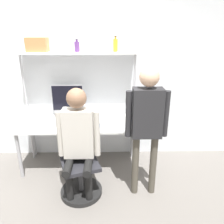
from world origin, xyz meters
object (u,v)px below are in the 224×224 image
object	(u,v)px
monitor	(68,100)
office_chair	(80,173)
laptop	(82,123)
bottle_amber	(115,45)
storage_box	(37,45)
bottle_purple	(77,46)
person_seated	(78,136)
cell_phone	(98,126)
person_standing	(147,118)

from	to	relation	value
monitor	office_chair	xyz separation A→B (m)	(0.26, -0.90, -0.76)
laptop	bottle_amber	bearing A→B (deg)	35.77
office_chair	storage_box	xyz separation A→B (m)	(-0.64, 0.87, 1.61)
storage_box	bottle_purple	bearing A→B (deg)	0.00
laptop	bottle_purple	xyz separation A→B (m)	(-0.06, 0.37, 1.06)
monitor	bottle_amber	bearing A→B (deg)	-2.00
office_chair	person_seated	xyz separation A→B (m)	(0.01, -0.04, 0.58)
bottle_purple	bottle_amber	xyz separation A→B (m)	(0.56, 0.00, 0.02)
laptop	cell_phone	xyz separation A→B (m)	(0.24, -0.01, -0.05)
bottle_purple	bottle_amber	distance (m)	0.56
monitor	person_seated	world-z (taller)	person_seated
office_chair	bottle_amber	xyz separation A→B (m)	(0.50, 0.87, 1.60)
monitor	laptop	size ratio (longest dim) A/B	1.65
monitor	office_chair	size ratio (longest dim) A/B	0.57
bottle_purple	storage_box	distance (m)	0.58
person_standing	laptop	bearing A→B (deg)	148.52
cell_phone	storage_box	xyz separation A→B (m)	(-0.87, 0.37, 1.13)
monitor	cell_phone	size ratio (longest dim) A/B	3.56
office_chair	storage_box	bearing A→B (deg)	126.38
person_seated	person_standing	bearing A→B (deg)	1.35
bottle_amber	storage_box	world-z (taller)	bottle_amber
office_chair	bottle_purple	bearing A→B (deg)	94.37
bottle_purple	storage_box	size ratio (longest dim) A/B	0.60
storage_box	monitor	bearing A→B (deg)	4.02
person_standing	bottle_purple	xyz separation A→B (m)	(-0.92, 0.89, 0.78)
laptop	person_seated	distance (m)	0.55
laptop	bottle_purple	size ratio (longest dim) A/B	1.80
office_chair	bottle_purple	distance (m)	1.81
office_chair	person_standing	xyz separation A→B (m)	(0.85, -0.02, 0.80)
laptop	cell_phone	size ratio (longest dim) A/B	2.16
storage_box	cell_phone	bearing A→B (deg)	-23.22
laptop	storage_box	size ratio (longest dim) A/B	1.09
office_chair	bottle_purple	size ratio (longest dim) A/B	5.22
bottle_amber	bottle_purple	bearing A→B (deg)	180.00
person_seated	storage_box	distance (m)	1.52
person_standing	bottle_purple	size ratio (longest dim) A/B	9.51
laptop	monitor	bearing A→B (deg)	122.92
monitor	storage_box	distance (m)	0.93
monitor	storage_box	world-z (taller)	storage_box
bottle_purple	office_chair	bearing A→B (deg)	-85.63
bottle_purple	person_standing	bearing A→B (deg)	-44.19
monitor	cell_phone	world-z (taller)	monitor
monitor	office_chair	world-z (taller)	monitor
laptop	office_chair	distance (m)	0.73
bottle_amber	office_chair	bearing A→B (deg)	-119.74
monitor	person_standing	size ratio (longest dim) A/B	0.31
office_chair	person_standing	distance (m)	1.17
cell_phone	office_chair	bearing A→B (deg)	-114.74
person_standing	monitor	bearing A→B (deg)	140.50
office_chair	bottle_purple	xyz separation A→B (m)	(-0.07, 0.87, 1.58)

